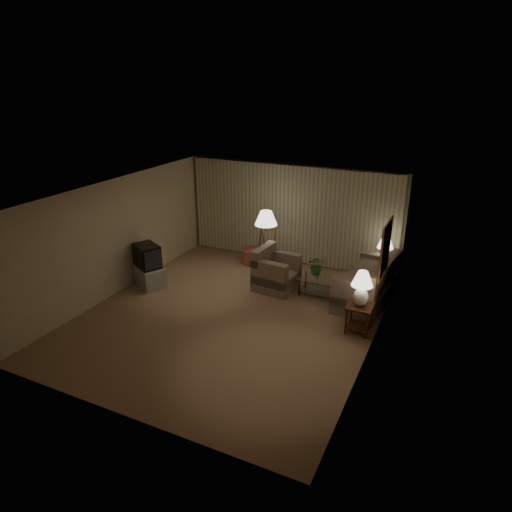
{
  "coord_description": "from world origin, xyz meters",
  "views": [
    {
      "loc": [
        4.22,
        -7.69,
        4.88
      ],
      "look_at": [
        0.3,
        0.6,
        1.21
      ],
      "focal_mm": 32.0,
      "sensor_mm": 36.0,
      "label": 1
    }
  ],
  "objects_px": {
    "side_table_near": "(359,314)",
    "side_table_far": "(383,271)",
    "table_lamp_far": "(385,248)",
    "crt_tv": "(147,256)",
    "ottoman": "(252,256)",
    "vase": "(316,275)",
    "armchair": "(277,273)",
    "sofa": "(367,285)",
    "tv_cabinet": "(149,276)",
    "table_lamp_near": "(362,286)",
    "coffee_table": "(322,285)",
    "floor_lamp": "(266,242)"
  },
  "relations": [
    {
      "from": "table_lamp_near",
      "to": "ottoman",
      "type": "height_order",
      "value": "table_lamp_near"
    },
    {
      "from": "sofa",
      "to": "floor_lamp",
      "type": "height_order",
      "value": "floor_lamp"
    },
    {
      "from": "crt_tv",
      "to": "floor_lamp",
      "type": "relative_size",
      "value": 0.46
    },
    {
      "from": "floor_lamp",
      "to": "tv_cabinet",
      "type": "bearing_deg",
      "value": -142.91
    },
    {
      "from": "tv_cabinet",
      "to": "ottoman",
      "type": "bearing_deg",
      "value": 82.39
    },
    {
      "from": "side_table_near",
      "to": "table_lamp_far",
      "type": "bearing_deg",
      "value": 90.0
    },
    {
      "from": "sofa",
      "to": "table_lamp_far",
      "type": "relative_size",
      "value": 3.28
    },
    {
      "from": "table_lamp_near",
      "to": "coffee_table",
      "type": "distance_m",
      "value": 1.87
    },
    {
      "from": "side_table_far",
      "to": "tv_cabinet",
      "type": "height_order",
      "value": "side_table_far"
    },
    {
      "from": "armchair",
      "to": "side_table_near",
      "type": "distance_m",
      "value": 2.56
    },
    {
      "from": "side_table_near",
      "to": "ottoman",
      "type": "distance_m",
      "value": 4.24
    },
    {
      "from": "crt_tv",
      "to": "table_lamp_far",
      "type": "bearing_deg",
      "value": 52.79
    },
    {
      "from": "vase",
      "to": "armchair",
      "type": "bearing_deg",
      "value": -174.38
    },
    {
      "from": "table_lamp_near",
      "to": "table_lamp_far",
      "type": "xyz_separation_m",
      "value": [
        0.0,
        2.42,
        -0.04
      ]
    },
    {
      "from": "side_table_near",
      "to": "vase",
      "type": "xyz_separation_m",
      "value": [
        -1.31,
        1.25,
        0.08
      ]
    },
    {
      "from": "armchair",
      "to": "table_lamp_near",
      "type": "distance_m",
      "value": 2.64
    },
    {
      "from": "vase",
      "to": "side_table_far",
      "type": "bearing_deg",
      "value": 41.72
    },
    {
      "from": "sofa",
      "to": "tv_cabinet",
      "type": "xyz_separation_m",
      "value": [
        -5.05,
        -1.38,
        -0.18
      ]
    },
    {
      "from": "tv_cabinet",
      "to": "ottoman",
      "type": "height_order",
      "value": "tv_cabinet"
    },
    {
      "from": "sofa",
      "to": "side_table_near",
      "type": "height_order",
      "value": "sofa"
    },
    {
      "from": "tv_cabinet",
      "to": "crt_tv",
      "type": "xyz_separation_m",
      "value": [
        0.0,
        0.0,
        0.53
      ]
    },
    {
      "from": "sofa",
      "to": "vase",
      "type": "height_order",
      "value": "sofa"
    },
    {
      "from": "crt_tv",
      "to": "table_lamp_near",
      "type": "bearing_deg",
      "value": 27.88
    },
    {
      "from": "table_lamp_far",
      "to": "ottoman",
      "type": "bearing_deg",
      "value": -178.86
    },
    {
      "from": "crt_tv",
      "to": "coffee_table",
      "type": "bearing_deg",
      "value": 45.15
    },
    {
      "from": "armchair",
      "to": "tv_cabinet",
      "type": "distance_m",
      "value": 3.15
    },
    {
      "from": "table_lamp_near",
      "to": "side_table_near",
      "type": "bearing_deg",
      "value": 0.0
    },
    {
      "from": "side_table_near",
      "to": "side_table_far",
      "type": "bearing_deg",
      "value": 90.0
    },
    {
      "from": "sofa",
      "to": "side_table_far",
      "type": "bearing_deg",
      "value": 179.53
    },
    {
      "from": "ottoman",
      "to": "side_table_near",
      "type": "bearing_deg",
      "value": -33.72
    },
    {
      "from": "table_lamp_near",
      "to": "coffee_table",
      "type": "xyz_separation_m",
      "value": [
        -1.16,
        1.25,
        -0.76
      ]
    },
    {
      "from": "vase",
      "to": "floor_lamp",
      "type": "bearing_deg",
      "value": 161.92
    },
    {
      "from": "sofa",
      "to": "side_table_near",
      "type": "distance_m",
      "value": 1.36
    },
    {
      "from": "table_lamp_far",
      "to": "vase",
      "type": "xyz_separation_m",
      "value": [
        -1.31,
        -1.17,
        -0.51
      ]
    },
    {
      "from": "sofa",
      "to": "vase",
      "type": "xyz_separation_m",
      "value": [
        -1.16,
        -0.1,
        0.06
      ]
    },
    {
      "from": "side_table_near",
      "to": "tv_cabinet",
      "type": "relative_size",
      "value": 0.59
    },
    {
      "from": "table_lamp_far",
      "to": "side_table_near",
      "type": "bearing_deg",
      "value": -90.0
    },
    {
      "from": "crt_tv",
      "to": "vase",
      "type": "xyz_separation_m",
      "value": [
        3.89,
        1.28,
        -0.29
      ]
    },
    {
      "from": "sofa",
      "to": "armchair",
      "type": "distance_m",
      "value": 2.15
    },
    {
      "from": "ottoman",
      "to": "table_lamp_near",
      "type": "bearing_deg",
      "value": -33.72
    },
    {
      "from": "sofa",
      "to": "vase",
      "type": "bearing_deg",
      "value": -77.58
    },
    {
      "from": "crt_tv",
      "to": "vase",
      "type": "bearing_deg",
      "value": 45.79
    },
    {
      "from": "table_lamp_far",
      "to": "coffee_table",
      "type": "relative_size",
      "value": 0.6
    },
    {
      "from": "side_table_near",
      "to": "vase",
      "type": "bearing_deg",
      "value": 136.42
    },
    {
      "from": "side_table_near",
      "to": "tv_cabinet",
      "type": "distance_m",
      "value": 5.2
    },
    {
      "from": "table_lamp_near",
      "to": "table_lamp_far",
      "type": "height_order",
      "value": "table_lamp_near"
    },
    {
      "from": "table_lamp_near",
      "to": "crt_tv",
      "type": "height_order",
      "value": "table_lamp_near"
    },
    {
      "from": "side_table_near",
      "to": "side_table_far",
      "type": "distance_m",
      "value": 2.42
    },
    {
      "from": "sofa",
      "to": "coffee_table",
      "type": "bearing_deg",
      "value": -76.86
    },
    {
      "from": "table_lamp_far",
      "to": "tv_cabinet",
      "type": "xyz_separation_m",
      "value": [
        -5.2,
        -2.45,
        -0.74
      ]
    }
  ]
}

